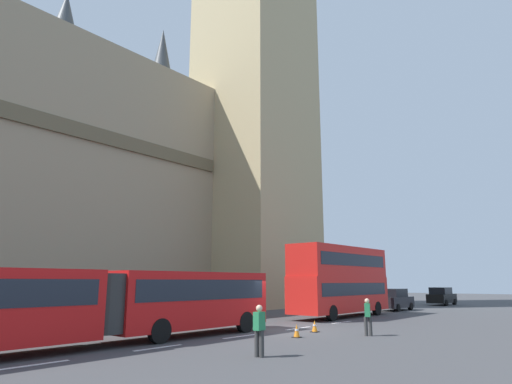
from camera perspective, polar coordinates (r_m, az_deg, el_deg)
name	(u,v)px	position (r m, az deg, el deg)	size (l,w,h in m)	color
ground_plane	(282,331)	(23.34, 3.41, -17.72)	(160.00, 160.00, 0.00)	#424244
lane_centre_marking	(203,341)	(19.34, -6.95, -18.90)	(25.20, 0.16, 0.01)	silver
articulated_bus	(99,300)	(18.60, -19.86, -13.22)	(17.59, 2.54, 2.90)	red
double_decker_bus	(340,278)	(32.34, 11.03, -11.03)	(10.03, 2.54, 4.90)	red
sedan_lead	(394,300)	(40.86, 17.71, -13.31)	(4.40, 1.86, 1.85)	black
sedan_trailing	(442,296)	(51.68, 23.20, -12.47)	(4.40, 1.86, 1.85)	black
traffic_cone_west	(297,331)	(20.60, 5.36, -17.71)	(0.36, 0.36, 0.58)	black
traffic_cone_middle	(315,326)	(22.81, 7.70, -17.06)	(0.36, 0.36, 0.58)	black
pedestrian_near_cones	(259,329)	(15.31, 0.43, -17.50)	(0.42, 0.36, 1.69)	#333333
pedestrian_by_kerb	(368,316)	(21.65, 14.45, -15.43)	(0.46, 0.38, 1.69)	#333333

